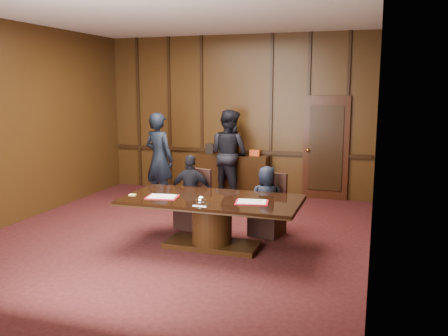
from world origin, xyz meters
name	(u,v)px	position (x,y,z in m)	size (l,w,h in m)	color
room	(179,130)	(0.07, 0.14, 1.72)	(7.00, 7.04, 3.50)	black
sideboard	(233,173)	(0.00, 3.26, 0.49)	(1.60, 0.45, 1.54)	black
conference_table	(212,214)	(0.74, -0.21, 0.51)	(2.62, 1.32, 0.76)	black
folder_left	(162,197)	(0.02, -0.40, 0.77)	(0.51, 0.40, 0.02)	#A40F1D
folder_right	(252,202)	(1.37, -0.31, 0.77)	(0.51, 0.41, 0.02)	#A40F1D
inkstand	(201,201)	(0.74, -0.66, 0.81)	(0.20, 0.14, 0.12)	white
notepad	(132,195)	(-0.47, -0.42, 0.77)	(0.10, 0.07, 0.01)	#D5CA68
chair_left	(194,210)	(0.09, 0.66, 0.29)	(0.57, 0.57, 0.99)	black
chair_right	(268,217)	(1.39, 0.66, 0.29)	(0.58, 0.58, 0.99)	black
signatory_left	(191,192)	(0.09, 0.59, 0.63)	(0.74, 0.31, 1.26)	black
signatory_right	(267,201)	(1.39, 0.59, 0.57)	(0.56, 0.36, 1.14)	black
witness_left	(159,159)	(-1.16, 1.95, 0.94)	(0.68, 0.45, 1.87)	black
witness_right	(229,154)	(0.01, 2.97, 0.95)	(0.93, 0.72, 1.90)	black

